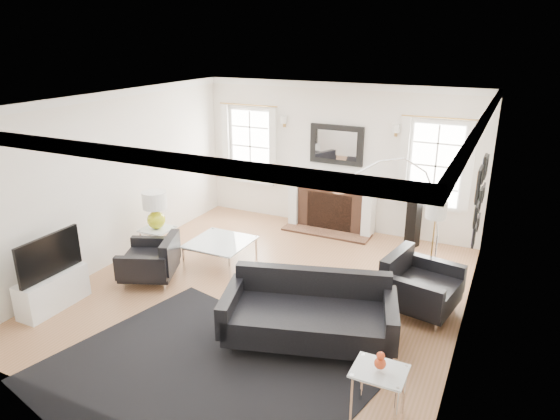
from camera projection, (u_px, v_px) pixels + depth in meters
The scene contains 25 objects.
floor at pixel (265, 291), 7.46m from camera, with size 6.00×6.00×0.00m, color #986840.
back_wall at pixel (337, 157), 9.54m from camera, with size 5.50×0.04×2.80m, color white.
front_wall at pixel (109, 299), 4.45m from camera, with size 5.50×0.04×2.80m, color white.
left_wall at pixel (115, 179), 8.12m from camera, with size 0.04×6.00×2.80m, color white.
right_wall at pixel (472, 235), 5.86m from camera, with size 0.04×6.00×2.80m, color white.
ceiling at pixel (263, 101), 6.52m from camera, with size 5.50×6.00×0.02m, color white.
crown_molding at pixel (263, 106), 6.54m from camera, with size 5.50×6.00×0.12m, color white.
fireplace at pixel (331, 203), 9.65m from camera, with size 1.70×0.69×1.11m.
mantel_mirror at pixel (336, 145), 9.42m from camera, with size 1.05×0.07×0.75m.
window_left at pixel (251, 146), 10.23m from camera, with size 1.24×0.15×1.62m.
window_right at pixel (436, 165), 8.71m from camera, with size 1.24×0.15×1.62m.
gallery_wall at pixel (480, 194), 6.93m from camera, with size 0.04×1.73×1.29m.
tv_unit at pixel (52, 286), 6.91m from camera, with size 0.35×1.00×1.09m.
area_rug at pixel (197, 379), 5.54m from camera, with size 3.33×2.77×0.01m, color black.
sofa at pixel (309, 314), 6.14m from camera, with size 2.27×1.50×0.68m.
armchair_left at pixel (153, 261), 7.67m from camera, with size 1.06×1.11×0.59m.
armchair_right at pixel (418, 286), 6.81m from camera, with size 1.05×1.13×0.67m.
coffee_table at pixel (220, 243), 8.18m from camera, with size 0.94×0.94×0.42m.
side_table_left at pixel (157, 234), 8.45m from camera, with size 0.48×0.48×0.53m.
nesting_table at pixel (379, 380), 4.85m from camera, with size 0.52×0.43×0.57m.
gourd_lamp at pixel (155, 208), 8.29m from camera, with size 0.40×0.40×0.65m.
orange_vase at pixel (380, 361), 4.77m from camera, with size 0.12×0.12×0.18m.
arc_floor_lamp at pixel (390, 218), 7.16m from camera, with size 1.47×1.36×2.09m.
stick_floor_lamp at pixel (436, 215), 6.94m from camera, with size 0.29×0.29×1.44m.
speaker_tower at pixel (414, 220), 8.88m from camera, with size 0.20×0.20×1.02m, color black.
Camera 1 is at (3.08, -5.87, 3.63)m, focal length 32.00 mm.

